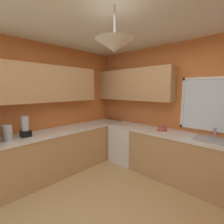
% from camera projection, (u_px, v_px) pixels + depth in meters
% --- Properties ---
extents(ground_plane, '(8.64, 8.64, 0.00)m').
position_uv_depth(ground_plane, '(114.00, 220.00, 2.11)').
color(ground_plane, tan).
extents(room_shell, '(4.05, 3.80, 2.66)m').
position_uv_depth(room_shell, '(118.00, 85.00, 2.47)').
color(room_shell, '#D17238').
rests_on(room_shell, ground_plane).
extents(counter_run_left, '(0.65, 3.41, 0.89)m').
position_uv_depth(counter_run_left, '(52.00, 153.00, 3.17)').
color(counter_run_left, tan).
rests_on(counter_run_left, ground_plane).
extents(counter_run_back, '(3.14, 0.65, 0.89)m').
position_uv_depth(counter_run_back, '(178.00, 157.00, 3.00)').
color(counter_run_back, tan).
rests_on(counter_run_back, ground_plane).
extents(dishwasher, '(0.60, 0.60, 0.84)m').
position_uv_depth(dishwasher, '(126.00, 144.00, 3.81)').
color(dishwasher, white).
rests_on(dishwasher, ground_plane).
extents(kettle, '(0.15, 0.15, 0.25)m').
position_uv_depth(kettle, '(7.00, 133.00, 2.56)').
color(kettle, '#B7B7BC').
rests_on(kettle, counter_run_left).
extents(sink_assembly, '(0.53, 0.40, 0.19)m').
position_uv_depth(sink_assembly, '(213.00, 139.00, 2.59)').
color(sink_assembly, '#9EA0A5').
rests_on(sink_assembly, counter_run_back).
extents(bowl, '(0.17, 0.17, 0.09)m').
position_uv_depth(bowl, '(162.00, 129.00, 3.17)').
color(bowl, '#B74C42').
rests_on(bowl, counter_run_back).
extents(blender_appliance, '(0.15, 0.15, 0.36)m').
position_uv_depth(blender_appliance, '(25.00, 128.00, 2.76)').
color(blender_appliance, black).
rests_on(blender_appliance, counter_run_left).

